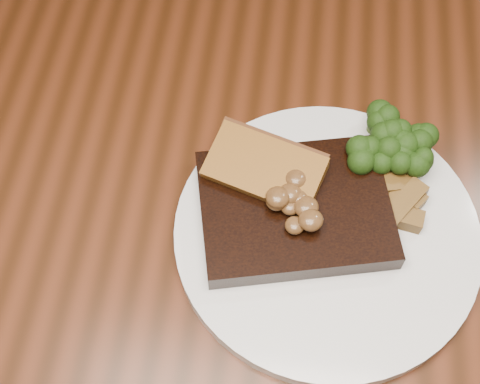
{
  "coord_description": "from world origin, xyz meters",
  "views": [
    {
      "loc": [
        0.06,
        -0.34,
        1.36
      ],
      "look_at": [
        0.02,
        -0.01,
        0.78
      ],
      "focal_mm": 50.0,
      "sensor_mm": 36.0,
      "label": 1
    }
  ],
  "objects_px": {
    "steak": "(295,210)",
    "garlic_bread": "(264,180)",
    "plate": "(326,234)",
    "potato_wedges": "(400,224)",
    "dining_table": "(228,239)"
  },
  "relations": [
    {
      "from": "potato_wedges",
      "to": "dining_table",
      "type": "bearing_deg",
      "value": 173.87
    },
    {
      "from": "dining_table",
      "to": "steak",
      "type": "distance_m",
      "value": 0.14
    },
    {
      "from": "garlic_bread",
      "to": "potato_wedges",
      "type": "relative_size",
      "value": 1.15
    },
    {
      "from": "dining_table",
      "to": "steak",
      "type": "bearing_deg",
      "value": -13.23
    },
    {
      "from": "steak",
      "to": "potato_wedges",
      "type": "height_order",
      "value": "steak"
    },
    {
      "from": "plate",
      "to": "steak",
      "type": "xyz_separation_m",
      "value": [
        -0.03,
        0.01,
        0.02
      ]
    },
    {
      "from": "steak",
      "to": "garlic_bread",
      "type": "distance_m",
      "value": 0.05
    },
    {
      "from": "plate",
      "to": "potato_wedges",
      "type": "relative_size",
      "value": 3.11
    },
    {
      "from": "garlic_bread",
      "to": "potato_wedges",
      "type": "xyz_separation_m",
      "value": [
        0.14,
        -0.03,
        -0.0
      ]
    },
    {
      "from": "dining_table",
      "to": "plate",
      "type": "bearing_deg",
      "value": -15.99
    },
    {
      "from": "plate",
      "to": "garlic_bread",
      "type": "distance_m",
      "value": 0.08
    },
    {
      "from": "plate",
      "to": "potato_wedges",
      "type": "xyz_separation_m",
      "value": [
        0.07,
        0.01,
        0.02
      ]
    },
    {
      "from": "steak",
      "to": "plate",
      "type": "bearing_deg",
      "value": -34.93
    },
    {
      "from": "steak",
      "to": "garlic_bread",
      "type": "relative_size",
      "value": 1.64
    },
    {
      "from": "plate",
      "to": "dining_table",
      "type": "bearing_deg",
      "value": 164.01
    }
  ]
}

